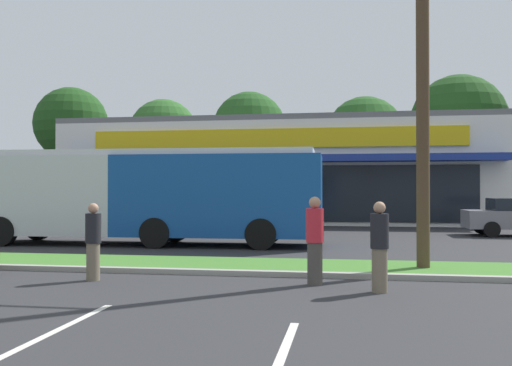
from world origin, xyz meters
TOP-DOWN VIEW (x-y plane):
  - grass_median at (0.00, 14.00)m, footprint 56.00×2.20m
  - curb_lip at (0.00, 12.78)m, footprint 56.00×0.24m
  - parking_stripe_1 at (-1.50, 6.89)m, footprint 0.12×4.80m
  - storefront_building at (-1.56, 36.11)m, footprint 24.92×13.57m
  - tree_far_left at (-21.50, 46.21)m, footprint 6.36×6.36m
  - tree_left at (-13.10, 46.25)m, footprint 5.84×5.84m
  - tree_mid_left at (-5.31, 44.14)m, footprint 5.77×5.77m
  - tree_mid at (3.77, 47.04)m, footprint 6.51×6.51m
  - tree_mid_right at (10.98, 46.52)m, footprint 7.45×7.45m
  - utility_pole at (3.97, 13.91)m, footprint 3.03×2.40m
  - city_bus at (-4.76, 19.11)m, footprint 12.68×2.94m
  - car_2 at (-5.63, 25.46)m, footprint 4.61×2.00m
  - car_4 at (-11.20, 24.94)m, footprint 4.21×2.00m
  - pedestrian_near_bench at (-2.89, 11.63)m, footprint 0.33×0.33m
  - pedestrian_by_pole at (2.97, 11.20)m, footprint 0.34×0.34m
  - pedestrian_far at (1.74, 11.83)m, footprint 0.36×0.36m

SIDE VIEW (x-z plane):
  - parking_stripe_1 at x=-1.50m, z-range 0.00..0.01m
  - grass_median at x=0.00m, z-range 0.00..0.12m
  - curb_lip at x=0.00m, z-range 0.00..0.12m
  - car_2 at x=-5.63m, z-range 0.02..1.53m
  - car_4 at x=-11.20m, z-range 0.01..1.62m
  - pedestrian_near_bench at x=-2.89m, z-range 0.00..1.63m
  - pedestrian_by_pole at x=2.97m, z-range 0.00..1.69m
  - pedestrian_far at x=1.74m, z-range 0.00..1.77m
  - city_bus at x=-4.76m, z-range 0.14..3.39m
  - storefront_building at x=-1.56m, z-range 0.00..5.95m
  - utility_pole at x=3.97m, z-range 0.36..11.64m
  - tree_mid at x=3.77m, z-range 1.48..10.97m
  - tree_left at x=-13.10m, z-range 1.85..11.44m
  - tree_mid_left at x=-5.31m, z-range 1.91..11.54m
  - tree_mid_right at x=10.98m, z-range 1.72..12.64m
  - tree_far_left at x=-21.50m, z-range 2.21..13.05m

